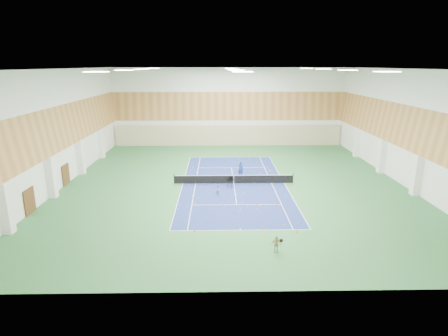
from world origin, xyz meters
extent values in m
plane|color=#2C6635|center=(0.00, 0.00, 0.00)|extent=(40.00, 40.00, 0.00)
cube|color=navy|center=(0.00, 0.00, 0.01)|extent=(10.97, 23.77, 0.01)
cube|color=#C6B793|center=(0.00, 19.75, 1.60)|extent=(35.40, 0.16, 3.20)
cube|color=#593319|center=(-17.92, -8.00, 1.10)|extent=(0.08, 1.80, 2.20)
cube|color=#593319|center=(-17.92, 0.00, 1.10)|extent=(0.08, 1.80, 2.20)
imported|color=navy|center=(0.90, 2.80, 0.86)|extent=(0.71, 0.55, 1.72)
imported|color=#96969E|center=(-1.68, -3.62, 0.52)|extent=(0.64, 0.62, 1.04)
imported|color=tan|center=(2.22, -15.40, 0.60)|extent=(0.75, 0.41, 1.20)
cone|color=orange|center=(-3.89, -5.91, 0.10)|extent=(0.18, 0.18, 0.20)
cone|color=orange|center=(-1.23, -6.67, 0.11)|extent=(0.21, 0.21, 0.23)
cone|color=#E8530C|center=(1.74, -6.73, 0.12)|extent=(0.22, 0.22, 0.24)
cone|color=#EB3F0C|center=(3.67, -6.33, 0.11)|extent=(0.19, 0.19, 0.21)
cone|color=orange|center=(-3.56, -12.06, 0.11)|extent=(0.20, 0.20, 0.22)
cone|color=#FF4C0D|center=(-0.91, -11.51, 0.10)|extent=(0.18, 0.18, 0.20)
cone|color=orange|center=(1.78, -11.73, 0.12)|extent=(0.22, 0.22, 0.24)
cone|color=orange|center=(4.30, -12.36, 0.11)|extent=(0.21, 0.21, 0.23)
camera|label=1|loc=(-1.79, -38.49, 12.38)|focal=30.00mm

